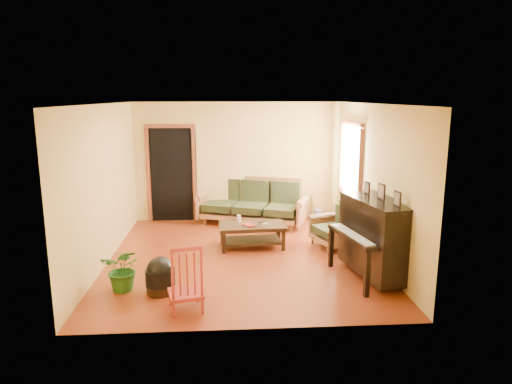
{
  "coord_description": "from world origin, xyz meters",
  "views": [
    {
      "loc": [
        -0.25,
        -7.47,
        2.73
      ],
      "look_at": [
        0.26,
        0.2,
        1.1
      ],
      "focal_mm": 32.0,
      "sensor_mm": 36.0,
      "label": 1
    }
  ],
  "objects": [
    {
      "name": "potted_plant",
      "position": [
        -1.72,
        -1.27,
        0.33
      ],
      "size": [
        0.65,
        0.58,
        0.65
      ],
      "primitive_type": "imported",
      "rotation": [
        0.0,
        0.0,
        -0.14
      ],
      "color": "#205618",
      "rests_on": "floor"
    },
    {
      "name": "armchair",
      "position": [
        1.7,
        0.46,
        0.4
      ],
      "size": [
        0.98,
        1.01,
        0.8
      ],
      "primitive_type": "cube",
      "rotation": [
        0.0,
        0.0,
        0.34
      ],
      "color": "#935A35",
      "rests_on": "floor"
    },
    {
      "name": "remote",
      "position": [
        0.39,
        0.61,
        0.44
      ],
      "size": [
        0.14,
        0.05,
        0.01
      ],
      "primitive_type": "cube",
      "rotation": [
        0.0,
        0.0,
        0.11
      ],
      "color": "black",
      "rests_on": "coffee_table"
    },
    {
      "name": "glass_jar",
      "position": [
        0.43,
        0.36,
        0.46
      ],
      "size": [
        0.1,
        0.1,
        0.06
      ],
      "primitive_type": "cylinder",
      "rotation": [
        0.0,
        0.0,
        0.09
      ],
      "color": "silver",
      "rests_on": "coffee_table"
    },
    {
      "name": "candle",
      "position": [
        -0.03,
        0.69,
        0.5
      ],
      "size": [
        0.09,
        0.09,
        0.13
      ],
      "primitive_type": "cylinder",
      "rotation": [
        0.0,
        0.0,
        0.25
      ],
      "color": "white",
      "rests_on": "coffee_table"
    },
    {
      "name": "piano",
      "position": [
        1.99,
        -1.04,
        0.61
      ],
      "size": [
        1.07,
        1.52,
        1.22
      ],
      "primitive_type": "cube",
      "rotation": [
        0.0,
        0.0,
        0.2
      ],
      "color": "black",
      "rests_on": "floor"
    },
    {
      "name": "doorway",
      "position": [
        -1.45,
        2.48,
        1.02
      ],
      "size": [
        1.08,
        0.16,
        2.05
      ],
      "primitive_type": "cube",
      "color": "black",
      "rests_on": "floor"
    },
    {
      "name": "red_chair",
      "position": [
        -0.79,
        -1.94,
        0.45
      ],
      "size": [
        0.52,
        0.55,
        0.91
      ],
      "primitive_type": "cube",
      "rotation": [
        0.0,
        0.0,
        0.24
      ],
      "color": "maroon",
      "rests_on": "floor"
    },
    {
      "name": "book",
      "position": [
        0.07,
        0.37,
        0.45
      ],
      "size": [
        0.26,
        0.28,
        0.02
      ],
      "primitive_type": "imported",
      "rotation": [
        0.0,
        0.0,
        0.44
      ],
      "color": "maroon",
      "rests_on": "coffee_table"
    },
    {
      "name": "floor",
      "position": [
        0.0,
        0.0,
        0.0
      ],
      "size": [
        5.0,
        5.0,
        0.0
      ],
      "primitive_type": "plane",
      "color": "#66210D",
      "rests_on": "ground"
    },
    {
      "name": "coffee_table",
      "position": [
        0.2,
        0.51,
        0.22
      ],
      "size": [
        1.23,
        0.72,
        0.43
      ],
      "primitive_type": "cube",
      "rotation": [
        0.0,
        0.0,
        0.06
      ],
      "color": "black",
      "rests_on": "floor"
    },
    {
      "name": "footstool",
      "position": [
        -1.19,
        -1.39,
        0.2
      ],
      "size": [
        0.46,
        0.46,
        0.39
      ],
      "primitive_type": "cylinder",
      "rotation": [
        0.0,
        0.0,
        0.13
      ],
      "color": "black",
      "rests_on": "floor"
    },
    {
      "name": "leaning_frame",
      "position": [
        1.88,
        2.36,
        0.28
      ],
      "size": [
        0.43,
        0.18,
        0.56
      ],
      "primitive_type": "cube",
      "rotation": [
        0.0,
        0.0,
        -0.21
      ],
      "color": "gold",
      "rests_on": "floor"
    },
    {
      "name": "sofa",
      "position": [
        0.28,
        2.06,
        0.49
      ],
      "size": [
        2.47,
        1.67,
        0.98
      ],
      "primitive_type": "cube",
      "rotation": [
        0.0,
        0.0,
        -0.34
      ],
      "color": "#935A35",
      "rests_on": "floor"
    },
    {
      "name": "window",
      "position": [
        2.21,
        1.3,
        1.5
      ],
      "size": [
        0.12,
        1.36,
        1.46
      ],
      "primitive_type": "cube",
      "color": "white",
      "rests_on": "right_wall"
    },
    {
      "name": "ceramic_crock",
      "position": [
        1.77,
        2.19,
        0.13
      ],
      "size": [
        0.27,
        0.27,
        0.26
      ],
      "primitive_type": "cylinder",
      "rotation": [
        0.0,
        0.0,
        0.37
      ],
      "color": "#2F438E",
      "rests_on": "floor"
    }
  ]
}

